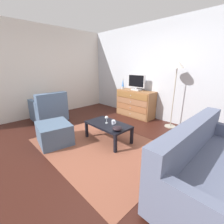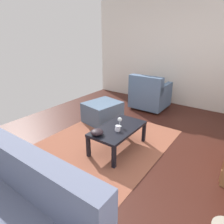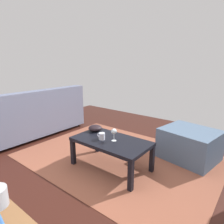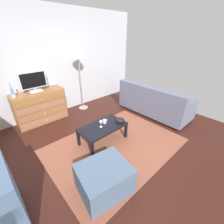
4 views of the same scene
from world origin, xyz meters
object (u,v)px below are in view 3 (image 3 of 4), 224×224
mug (102,136)px  bowl_decorative (95,128)px  wine_glass (114,132)px  coffee_table (111,143)px  couch_large (29,118)px  ottoman (189,144)px

mug → bowl_decorative: (0.27, -0.18, -0.00)m
wine_glass → bowl_decorative: wine_glass is taller
mug → coffee_table: bearing=-149.5°
wine_glass → mug: size_ratio=1.38×
coffee_table → couch_large: bearing=0.7°
coffee_table → bowl_decorative: (0.38, -0.12, 0.09)m
couch_large → ottoman: couch_large is taller
mug → couch_large: 1.76m
wine_glass → couch_large: bearing=0.7°
wine_glass → mug: wine_glass is taller
coffee_table → couch_large: (1.86, 0.02, -0.00)m
wine_glass → couch_large: couch_large is taller
ottoman → wine_glass: bearing=53.1°
wine_glass → bowl_decorative: 0.44m
wine_glass → mug: bearing=22.2°
coffee_table → bowl_decorative: 0.40m
wine_glass → bowl_decorative: bearing=-15.5°
coffee_table → wine_glass: 0.17m
mug → ottoman: mug is taller
wine_glass → ottoman: (-0.65, -0.86, -0.28)m
ottoman → bowl_decorative: bearing=34.9°
wine_glass → mug: 0.17m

